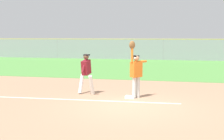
{
  "coord_description": "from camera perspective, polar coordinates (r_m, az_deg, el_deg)",
  "views": [
    {
      "loc": [
        1.72,
        -10.2,
        2.43
      ],
      "look_at": [
        -1.04,
        1.86,
        1.05
      ],
      "focal_mm": 47.66,
      "sensor_mm": 36.0,
      "label": 1
    }
  ],
  "objects": [
    {
      "name": "ground_plane",
      "position": [
        10.63,
        3.25,
        -6.86
      ],
      "size": [
        68.55,
        68.55,
        0.0
      ],
      "primitive_type": "plane",
      "color": "tan"
    },
    {
      "name": "outfield_grass",
      "position": [
        24.3,
        8.78,
        0.56
      ],
      "size": [
        47.97,
        15.36,
        0.01
      ],
      "primitive_type": "cube",
      "color": "#549342",
      "rests_on": "ground_plane"
    },
    {
      "name": "chalk_foul_line",
      "position": [
        12.4,
        -15.87,
        -5.16
      ],
      "size": [
        11.99,
        0.69,
        0.01
      ],
      "primitive_type": "cube",
      "rotation": [
        0.0,
        0.0,
        0.05
      ],
      "color": "white",
      "rests_on": "ground_plane"
    },
    {
      "name": "first_base",
      "position": [
        11.93,
        3.48,
        -5.2
      ],
      "size": [
        0.39,
        0.39,
        0.08
      ],
      "primitive_type": "cube",
      "rotation": [
        0.0,
        0.0,
        0.02
      ],
      "color": "white",
      "rests_on": "ground_plane"
    },
    {
      "name": "fielder",
      "position": [
        11.79,
        4.59,
        -0.04
      ],
      "size": [
        0.66,
        0.75,
        2.28
      ],
      "rotation": [
        0.0,
        0.0,
        2.44
      ],
      "color": "silver",
      "rests_on": "ground_plane"
    },
    {
      "name": "runner",
      "position": [
        12.61,
        -4.97,
        -0.19
      ],
      "size": [
        0.74,
        0.85,
        1.72
      ],
      "rotation": [
        0.0,
        0.0,
        -0.13
      ],
      "color": "white",
      "rests_on": "ground_plane"
    },
    {
      "name": "baseball",
      "position": [
        11.56,
        4.42,
        2.29
      ],
      "size": [
        0.07,
        0.07,
        0.07
      ],
      "primitive_type": "sphere",
      "color": "white"
    },
    {
      "name": "outfield_fence",
      "position": [
        31.87,
        9.82,
        3.9
      ],
      "size": [
        48.05,
        0.08,
        2.23
      ],
      "color": "#93999E",
      "rests_on": "ground_plane"
    },
    {
      "name": "parked_car_green",
      "position": [
        35.62,
        -3.83,
        3.52
      ],
      "size": [
        4.49,
        2.29,
        1.25
      ],
      "rotation": [
        0.0,
        0.0,
        -0.05
      ],
      "color": "#1E6B33",
      "rests_on": "ground_plane"
    },
    {
      "name": "parked_car_black",
      "position": [
        34.89,
        3.43,
        3.47
      ],
      "size": [
        4.5,
        2.32,
        1.25
      ],
      "rotation": [
        0.0,
        0.0,
        0.06
      ],
      "color": "black",
      "rests_on": "ground_plane"
    },
    {
      "name": "parked_car_blue",
      "position": [
        34.93,
        11.32,
        3.36
      ],
      "size": [
        4.47,
        2.25,
        1.25
      ],
      "rotation": [
        0.0,
        0.0,
        0.04
      ],
      "color": "#23389E",
      "rests_on": "ground_plane"
    },
    {
      "name": "parked_car_silver",
      "position": [
        34.32,
        18.13,
        3.11
      ],
      "size": [
        4.49,
        2.29,
        1.25
      ],
      "rotation": [
        0.0,
        0.0,
        0.05
      ],
      "color": "#B7B7BC",
      "rests_on": "ground_plane"
    }
  ]
}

